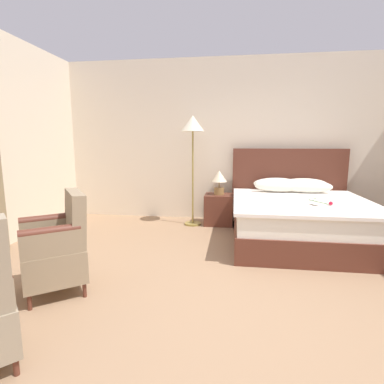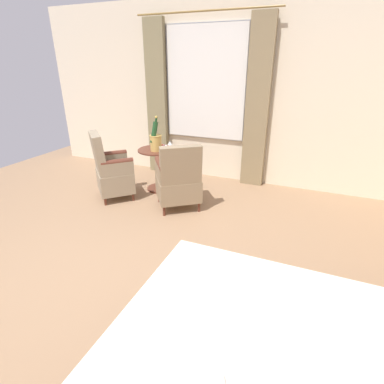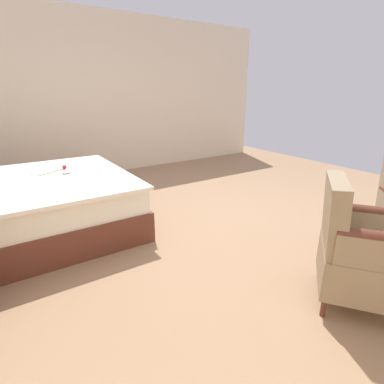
{
  "view_description": "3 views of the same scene",
  "coord_description": "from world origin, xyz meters",
  "px_view_note": "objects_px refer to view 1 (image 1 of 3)",
  "views": [
    {
      "loc": [
        -0.03,
        -2.34,
        1.41
      ],
      "look_at": [
        -0.48,
        0.87,
        0.87
      ],
      "focal_mm": 28.0,
      "sensor_mm": 36.0,
      "label": 1
    },
    {
      "loc": [
        1.81,
        1.81,
        1.92
      ],
      "look_at": [
        -0.29,
        0.92,
        0.93
      ],
      "focal_mm": 28.0,
      "sensor_mm": 36.0,
      "label": 2
    },
    {
      "loc": [
        -2.6,
        2.19,
        1.53
      ],
      "look_at": [
        -0.76,
        0.97,
        0.78
      ],
      "focal_mm": 28.0,
      "sensor_mm": 36.0,
      "label": 3
    }
  ],
  "objects_px": {
    "bedside_lamp": "(219,179)",
    "armchair_by_window": "(58,248)",
    "bed": "(298,216)",
    "floor_lamp_brass": "(193,131)",
    "nightstand": "(219,209)"
  },
  "relations": [
    {
      "from": "bedside_lamp",
      "to": "armchair_by_window",
      "type": "distance_m",
      "value": 2.93
    },
    {
      "from": "bed",
      "to": "armchair_by_window",
      "type": "bearing_deg",
      "value": -143.7
    },
    {
      "from": "nightstand",
      "to": "bedside_lamp",
      "type": "relative_size",
      "value": 1.27
    },
    {
      "from": "bedside_lamp",
      "to": "floor_lamp_brass",
      "type": "xyz_separation_m",
      "value": [
        -0.44,
        -0.09,
        0.8
      ]
    },
    {
      "from": "nightstand",
      "to": "floor_lamp_brass",
      "type": "xyz_separation_m",
      "value": [
        -0.44,
        -0.09,
        1.32
      ]
    },
    {
      "from": "nightstand",
      "to": "floor_lamp_brass",
      "type": "distance_m",
      "value": 1.4
    },
    {
      "from": "bed",
      "to": "armchair_by_window",
      "type": "distance_m",
      "value": 3.17
    },
    {
      "from": "nightstand",
      "to": "floor_lamp_brass",
      "type": "bearing_deg",
      "value": -168.66
    },
    {
      "from": "floor_lamp_brass",
      "to": "armchair_by_window",
      "type": "xyz_separation_m",
      "value": [
        -0.94,
        -2.47,
        -1.16
      ]
    },
    {
      "from": "armchair_by_window",
      "to": "floor_lamp_brass",
      "type": "bearing_deg",
      "value": 69.11
    },
    {
      "from": "bed",
      "to": "floor_lamp_brass",
      "type": "relative_size",
      "value": 1.12
    },
    {
      "from": "armchair_by_window",
      "to": "bed",
      "type": "bearing_deg",
      "value": 36.3
    },
    {
      "from": "bed",
      "to": "floor_lamp_brass",
      "type": "bearing_deg",
      "value": 159.75
    },
    {
      "from": "floor_lamp_brass",
      "to": "bed",
      "type": "bearing_deg",
      "value": -20.25
    },
    {
      "from": "nightstand",
      "to": "bedside_lamp",
      "type": "height_order",
      "value": "bedside_lamp"
    }
  ]
}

